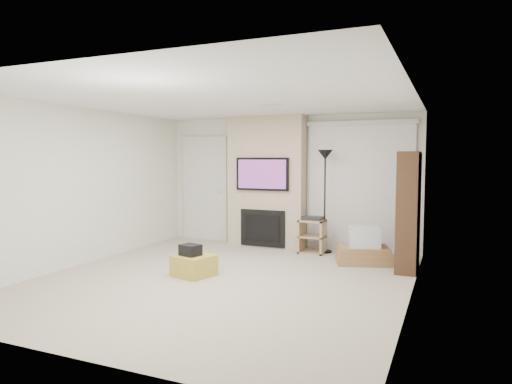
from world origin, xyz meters
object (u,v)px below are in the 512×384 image
at_px(floor_lamp, 325,172).
at_px(bookshelf, 409,211).
at_px(box_stack, 364,249).
at_px(av_stand, 312,234).
at_px(ottoman, 194,265).

relative_size(floor_lamp, bookshelf, 1.03).
distance_m(box_stack, bookshelf, 1.00).
relative_size(floor_lamp, av_stand, 2.80).
bearing_deg(floor_lamp, bookshelf, -27.38).
xyz_separation_m(av_stand, bookshelf, (1.68, -0.62, 0.55)).
relative_size(box_stack, bookshelf, 0.58).
distance_m(ottoman, av_stand, 2.48).
bearing_deg(ottoman, box_stack, 40.32).
bearing_deg(floor_lamp, av_stand, -139.70).
height_order(floor_lamp, bookshelf, floor_lamp).
relative_size(ottoman, box_stack, 0.48).
xyz_separation_m(ottoman, floor_lamp, (1.31, 2.35, 1.31)).
height_order(floor_lamp, box_stack, floor_lamp).
bearing_deg(av_stand, ottoman, -117.25).
relative_size(av_stand, bookshelf, 0.37).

